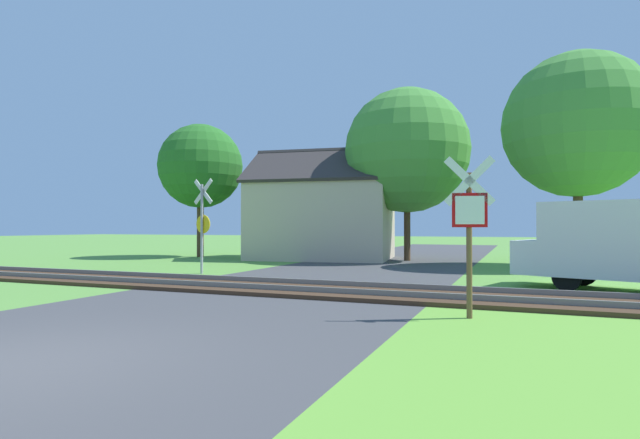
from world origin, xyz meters
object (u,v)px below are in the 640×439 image
at_px(mail_truck, 631,242).
at_px(stop_sign_near, 469,223).
at_px(tree_right, 577,125).
at_px(house, 323,218).
at_px(tree_center, 407,151).
at_px(tree_left, 201,166).
at_px(crossing_sign_far, 202,220).

bearing_deg(mail_truck, stop_sign_near, 166.24).
bearing_deg(tree_right, house, 174.91).
relative_size(tree_center, tree_right, 0.95).
bearing_deg(tree_center, mail_truck, -51.21).
distance_m(tree_right, mail_truck, 9.42).
bearing_deg(tree_right, tree_center, 171.83).
height_order(tree_center, tree_left, tree_center).
height_order(stop_sign_near, tree_center, tree_center).
bearing_deg(tree_right, tree_left, -179.90).
relative_size(stop_sign_near, mail_truck, 0.54).
bearing_deg(house, crossing_sign_far, -103.36).
xyz_separation_m(stop_sign_near, tree_center, (-4.13, 14.43, 3.56)).
bearing_deg(tree_left, tree_center, 5.52).
xyz_separation_m(tree_right, mail_truck, (0.34, -8.28, -4.48)).
bearing_deg(mail_truck, crossing_sign_far, 108.53).
relative_size(house, tree_center, 0.94).
height_order(stop_sign_near, crossing_sign_far, crossing_sign_far).
relative_size(crossing_sign_far, mail_truck, 0.62).
relative_size(stop_sign_near, tree_center, 0.35).
bearing_deg(mail_truck, house, 71.05).
distance_m(stop_sign_near, crossing_sign_far, 10.71).
relative_size(crossing_sign_far, house, 0.42).
bearing_deg(tree_left, stop_sign_near, -41.55).
bearing_deg(tree_left, house, 8.92).
relative_size(stop_sign_near, tree_left, 0.40).
height_order(crossing_sign_far, mail_truck, crossing_sign_far).
xyz_separation_m(house, tree_right, (11.41, -1.02, 3.66)).
relative_size(house, tree_right, 0.89).
bearing_deg(house, tree_right, -12.87).
height_order(house, mail_truck, house).
height_order(crossing_sign_far, tree_right, tree_right).
xyz_separation_m(house, mail_truck, (11.75, -9.30, -0.82)).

